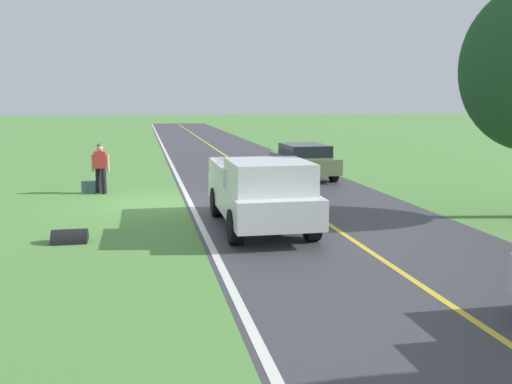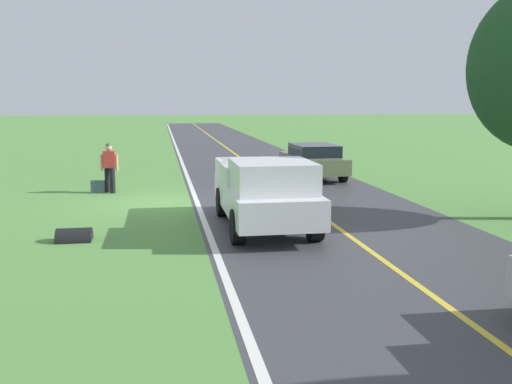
{
  "view_description": "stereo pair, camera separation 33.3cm",
  "coord_description": "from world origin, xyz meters",
  "px_view_note": "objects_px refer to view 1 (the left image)",
  "views": [
    {
      "loc": [
        0.36,
        18.64,
        3.27
      ],
      "look_at": [
        -1.78,
        7.65,
        1.49
      ],
      "focal_mm": 41.41,
      "sensor_mm": 36.0,
      "label": 1
    },
    {
      "loc": [
        0.04,
        18.7,
        3.27
      ],
      "look_at": [
        -1.78,
        7.65,
        1.49
      ],
      "focal_mm": 41.41,
      "sensor_mm": 36.0,
      "label": 2
    }
  ],
  "objects_px": {
    "suitcase_carried": "(89,187)",
    "sedan_near_oncoming": "(303,160)",
    "hitchhiker_walking": "(101,165)",
    "pickup_truck_passing": "(262,191)"
  },
  "relations": [
    {
      "from": "hitchhiker_walking",
      "to": "pickup_truck_passing",
      "type": "height_order",
      "value": "pickup_truck_passing"
    },
    {
      "from": "hitchhiker_walking",
      "to": "sedan_near_oncoming",
      "type": "height_order",
      "value": "hitchhiker_walking"
    },
    {
      "from": "hitchhiker_walking",
      "to": "pickup_truck_passing",
      "type": "relative_size",
      "value": 0.32
    },
    {
      "from": "suitcase_carried",
      "to": "sedan_near_oncoming",
      "type": "distance_m",
      "value": 8.81
    },
    {
      "from": "hitchhiker_walking",
      "to": "sedan_near_oncoming",
      "type": "xyz_separation_m",
      "value": [
        -7.99,
        -2.52,
        -0.23
      ]
    },
    {
      "from": "suitcase_carried",
      "to": "sedan_near_oncoming",
      "type": "xyz_separation_m",
      "value": [
        -8.41,
        -2.56,
        0.54
      ]
    },
    {
      "from": "suitcase_carried",
      "to": "sedan_near_oncoming",
      "type": "bearing_deg",
      "value": 111.4
    },
    {
      "from": "suitcase_carried",
      "to": "pickup_truck_passing",
      "type": "xyz_separation_m",
      "value": [
        -4.76,
        6.61,
        0.75
      ]
    },
    {
      "from": "suitcase_carried",
      "to": "pickup_truck_passing",
      "type": "height_order",
      "value": "pickup_truck_passing"
    },
    {
      "from": "pickup_truck_passing",
      "to": "sedan_near_oncoming",
      "type": "relative_size",
      "value": 1.22
    }
  ]
}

